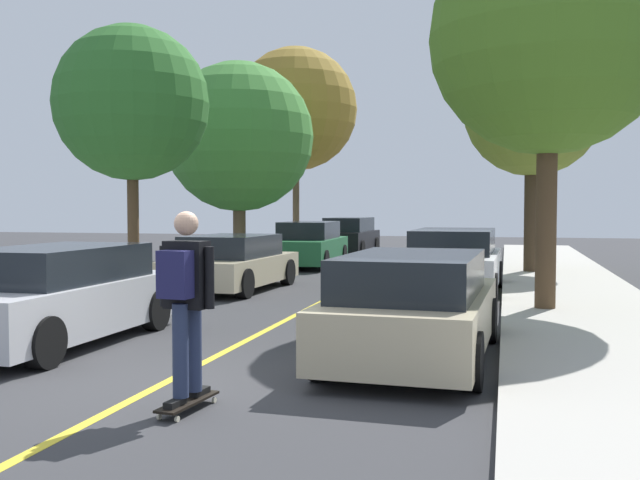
% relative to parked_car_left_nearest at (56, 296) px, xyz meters
% --- Properties ---
extents(ground, '(80.00, 80.00, 0.00)m').
position_rel_parked_car_left_nearest_xyz_m(ground, '(2.52, -1.83, -0.68)').
color(ground, '#353538').
extents(center_line, '(0.12, 39.20, 0.01)m').
position_rel_parked_car_left_nearest_xyz_m(center_line, '(2.52, 2.17, -0.68)').
color(center_line, gold).
rests_on(center_line, ground).
extents(parked_car_left_nearest, '(1.88, 4.21, 1.38)m').
position_rel_parked_car_left_nearest_xyz_m(parked_car_left_nearest, '(0.00, 0.00, 0.00)').
color(parked_car_left_nearest, '#B7B7BC').
rests_on(parked_car_left_nearest, ground).
extents(parked_car_left_near, '(2.09, 4.24, 1.28)m').
position_rel_parked_car_left_nearest_xyz_m(parked_car_left_near, '(-0.00, 6.80, -0.06)').
color(parked_car_left_near, '#BCAD89').
rests_on(parked_car_left_near, ground).
extents(parked_car_left_far, '(2.00, 4.49, 1.45)m').
position_rel_parked_car_left_nearest_xyz_m(parked_car_left_far, '(-0.00, 13.58, 0.02)').
color(parked_car_left_far, '#1E5B33').
rests_on(parked_car_left_far, ground).
extents(parked_car_left_farthest, '(1.89, 4.19, 1.49)m').
position_rel_parked_car_left_nearest_xyz_m(parked_car_left_farthest, '(-0.00, 19.78, 0.05)').
color(parked_car_left_farthest, black).
rests_on(parked_car_left_farthest, ground).
extents(parked_car_right_nearest, '(2.01, 4.32, 1.36)m').
position_rel_parked_car_left_nearest_xyz_m(parked_car_right_nearest, '(5.05, 0.18, -0.01)').
color(parked_car_right_nearest, '#BCAD89').
rests_on(parked_car_right_nearest, ground).
extents(parked_car_right_near, '(2.07, 4.62, 1.44)m').
position_rel_parked_car_left_nearest_xyz_m(parked_car_right_near, '(5.05, 7.29, 0.03)').
color(parked_car_right_near, white).
rests_on(parked_car_right_near, ground).
extents(street_tree_left_nearest, '(3.38, 3.38, 5.75)m').
position_rel_parked_car_left_nearest_xyz_m(street_tree_left_nearest, '(-1.80, 5.47, 3.51)').
color(street_tree_left_nearest, '#4C3823').
rests_on(street_tree_left_nearest, sidewalk_left).
extents(street_tree_left_near, '(4.58, 4.58, 6.23)m').
position_rel_parked_car_left_nearest_xyz_m(street_tree_left_near, '(-1.80, 12.01, 3.38)').
color(street_tree_left_near, brown).
rests_on(street_tree_left_near, sidewalk_left).
extents(street_tree_left_far, '(4.77, 4.77, 7.98)m').
position_rel_parked_car_left_nearest_xyz_m(street_tree_left_far, '(-1.80, 18.22, 5.04)').
color(street_tree_left_far, brown).
rests_on(street_tree_left_far, sidewalk_left).
extents(street_tree_right_nearest, '(4.19, 4.19, 6.90)m').
position_rel_parked_car_left_nearest_xyz_m(street_tree_right_nearest, '(6.85, 4.49, 4.24)').
color(street_tree_right_nearest, '#4C3823').
rests_on(street_tree_right_nearest, sidewalk_right).
extents(street_tree_right_near, '(3.80, 3.80, 6.45)m').
position_rel_parked_car_left_nearest_xyz_m(street_tree_right_near, '(6.85, 12.01, 3.97)').
color(street_tree_right_near, '#3D2D1E').
rests_on(street_tree_right_near, sidewalk_right).
extents(skateboard, '(0.31, 0.86, 0.10)m').
position_rel_parked_car_left_nearest_xyz_m(skateboard, '(3.24, -2.64, -0.60)').
color(skateboard, black).
rests_on(skateboard, ground).
extents(skateboarder, '(0.59, 0.71, 1.80)m').
position_rel_parked_car_left_nearest_xyz_m(skateboarder, '(3.23, -2.67, 0.45)').
color(skateboarder, black).
rests_on(skateboarder, skateboard).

